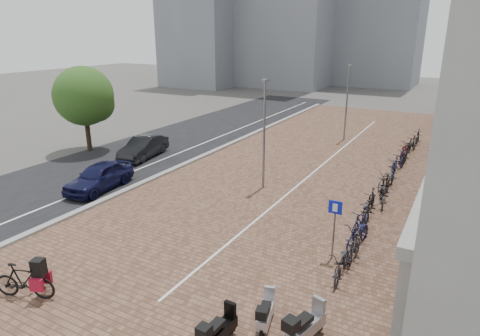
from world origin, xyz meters
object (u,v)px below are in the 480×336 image
at_px(scooter_back, 306,325).
at_px(hero_bike, 24,280).
at_px(parking_sign, 334,221).
at_px(car_dark, 144,147).
at_px(scooter_front, 266,311).
at_px(scooter_mid, 219,329).
at_px(car_navy, 99,177).

bearing_deg(scooter_back, hero_bike, -150.03).
bearing_deg(parking_sign, car_dark, 156.02).
height_order(hero_bike, parking_sign, parking_sign).
xyz_separation_m(scooter_front, parking_sign, (0.52, 4.32, 1.01)).
bearing_deg(scooter_mid, parking_sign, 81.00).
bearing_deg(car_dark, hero_bike, -71.83).
height_order(car_dark, parking_sign, parking_sign).
xyz_separation_m(hero_bike, scooter_mid, (6.21, 1.09, -0.09)).
bearing_deg(parking_sign, car_navy, 175.65).
bearing_deg(parking_sign, hero_bike, -137.85).
height_order(car_dark, scooter_back, car_dark).
xyz_separation_m(car_dark, scooter_mid, (13.12, -12.03, -0.16)).
height_order(car_navy, scooter_back, car_navy).
bearing_deg(car_navy, car_dark, 103.03).
height_order(scooter_mid, scooter_back, scooter_back).
distance_m(car_navy, car_dark, 5.76).
distance_m(scooter_front, scooter_mid, 1.47).
distance_m(car_navy, parking_sign, 12.54).
bearing_deg(hero_bike, car_dark, 6.66).
distance_m(car_dark, scooter_front, 17.51).
height_order(car_navy, hero_bike, car_navy).
relative_size(car_dark, parking_sign, 1.83).
relative_size(car_navy, hero_bike, 2.02).
bearing_deg(scooter_back, scooter_mid, -133.96).
xyz_separation_m(scooter_back, parking_sign, (-0.67, 4.44, 0.93)).
bearing_deg(car_navy, hero_bike, -62.67).
bearing_deg(scooter_front, car_navy, 141.98).
xyz_separation_m(hero_bike, parking_sign, (7.44, 6.71, 0.88)).
bearing_deg(scooter_mid, hero_bike, -166.67).
relative_size(hero_bike, parking_sign, 0.89).
distance_m(car_dark, scooter_back, 18.54).
bearing_deg(car_dark, parking_sign, -33.71).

